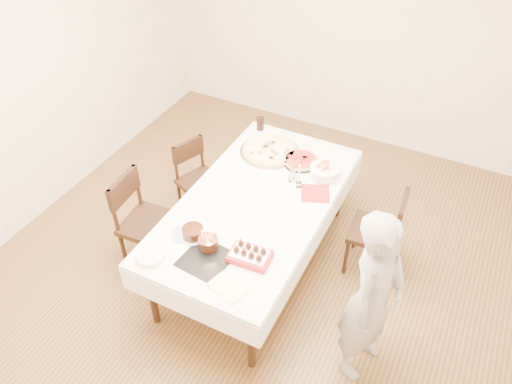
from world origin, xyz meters
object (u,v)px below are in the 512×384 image
at_px(birthday_cake, 208,239).
at_px(dining_table, 256,233).
at_px(pizza_pepperoni, 301,160).
at_px(person, 373,299).
at_px(cola_glass, 260,123).
at_px(chair_left_dessert, 150,224).
at_px(chair_left_savory, 201,183).
at_px(layer_cake, 193,233).
at_px(pizza_white, 270,150).
at_px(pasta_bowl, 325,171).
at_px(strawberry_box, 250,255).
at_px(taper_candle, 299,175).
at_px(chair_right_savory, 374,232).

bearing_deg(birthday_cake, dining_table, 82.81).
relative_size(dining_table, pizza_pepperoni, 6.40).
height_order(pizza_pepperoni, birthday_cake, birthday_cake).
height_order(person, cola_glass, person).
relative_size(chair_left_dessert, birthday_cake, 6.18).
height_order(chair_left_savory, layer_cake, layer_cake).
bearing_deg(dining_table, pizza_white, 106.28).
distance_m(pasta_bowl, layer_cake, 1.31).
xyz_separation_m(chair_left_savory, birthday_cake, (0.69, -0.97, 0.43)).
distance_m(cola_glass, layer_cake, 1.56).
height_order(chair_left_savory, cola_glass, cola_glass).
relative_size(chair_left_dessert, layer_cake, 4.50).
distance_m(dining_table, layer_cake, 0.75).
bearing_deg(pizza_pepperoni, strawberry_box, -84.24).
xyz_separation_m(chair_left_savory, pasta_bowl, (1.16, 0.23, 0.39)).
height_order(chair_left_savory, pizza_pepperoni, chair_left_savory).
relative_size(person, pizza_pepperoni, 4.45).
relative_size(taper_candle, strawberry_box, 0.81).
bearing_deg(pasta_bowl, dining_table, -124.04).
bearing_deg(chair_right_savory, cola_glass, 154.30).
height_order(dining_table, chair_right_savory, chair_right_savory).
xyz_separation_m(cola_glass, strawberry_box, (0.69, -1.55, -0.03)).
xyz_separation_m(chair_right_savory, pizza_white, (-1.12, 0.24, 0.34)).
bearing_deg(taper_candle, dining_table, -125.64).
relative_size(chair_left_dessert, pasta_bowl, 3.56).
distance_m(chair_left_dessert, strawberry_box, 1.14).
height_order(dining_table, person, person).
xyz_separation_m(dining_table, chair_right_savory, (0.92, 0.43, 0.06)).
bearing_deg(person, birthday_cake, 106.19).
relative_size(taper_candle, cola_glass, 1.81).
distance_m(chair_right_savory, person, 1.03).
bearing_deg(cola_glass, person, -43.06).
xyz_separation_m(chair_right_savory, cola_glass, (-1.37, 0.54, 0.39)).
height_order(chair_left_savory, strawberry_box, strawberry_box).
relative_size(person, pizza_white, 2.66).
xyz_separation_m(chair_right_savory, chair_left_savory, (-1.70, -0.08, -0.03)).
bearing_deg(layer_cake, dining_table, 67.25).
xyz_separation_m(person, pizza_white, (-1.35, 1.19, 0.03)).
bearing_deg(pizza_white, chair_left_dessert, -120.71).
xyz_separation_m(chair_left_dessert, layer_cake, (0.59, -0.18, 0.33)).
xyz_separation_m(pizza_white, cola_glass, (-0.25, 0.30, 0.05)).
relative_size(chair_left_savory, pasta_bowl, 3.09).
relative_size(pizza_white, strawberry_box, 1.85).
relative_size(cola_glass, birthday_cake, 0.90).
relative_size(chair_left_savory, birthday_cake, 5.37).
xyz_separation_m(pasta_bowl, cola_glass, (-0.83, 0.40, 0.02)).
xyz_separation_m(pizza_white, pizza_pepperoni, (0.32, -0.01, 0.00)).
distance_m(taper_candle, cola_glass, 0.94).
relative_size(pasta_bowl, taper_candle, 1.07).
bearing_deg(pizza_white, chair_left_savory, -150.75).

